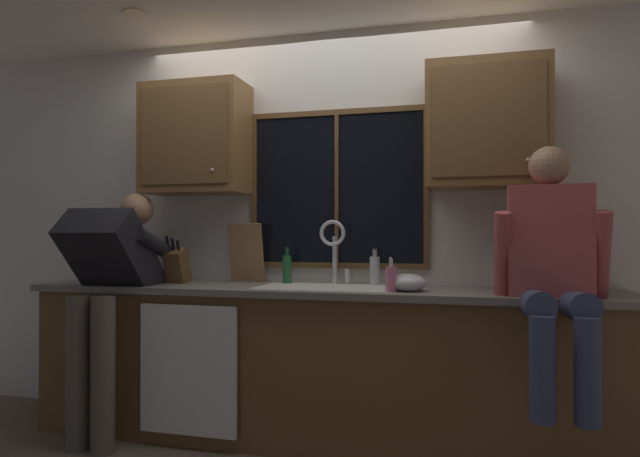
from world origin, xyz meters
name	(u,v)px	position (x,y,z in m)	size (l,w,h in m)	color
back_wall	(329,228)	(0.00, 0.06, 1.27)	(5.83, 0.12, 2.55)	silver
ceiling_downlight_left	(135,13)	(-1.03, -0.60, 2.54)	(0.14, 0.14, 0.01)	#FFEAB2
window_glass	(337,189)	(0.07, -0.01, 1.52)	(1.10, 0.02, 0.95)	black
window_frame_top	(337,112)	(0.07, -0.02, 2.02)	(1.17, 0.02, 0.04)	brown
window_frame_bottom	(337,265)	(0.07, -0.02, 1.03)	(1.17, 0.02, 0.04)	brown
window_frame_left	(254,191)	(-0.50, -0.02, 1.52)	(0.04, 0.02, 0.95)	brown
window_frame_right	(426,187)	(0.64, -0.02, 1.52)	(0.04, 0.02, 0.95)	brown
window_mullion_center	(337,189)	(0.07, -0.02, 1.52)	(0.02, 0.02, 0.95)	brown
lower_cabinet_run	(315,367)	(0.00, -0.29, 0.44)	(3.43, 0.58, 0.88)	brown
countertop	(315,290)	(0.00, -0.31, 0.90)	(3.49, 0.62, 0.04)	slate
dishwasher_front	(188,370)	(-0.67, -0.61, 0.46)	(0.60, 0.02, 0.74)	white
upper_cabinet_left	(196,139)	(-0.85, -0.17, 1.86)	(0.68, 0.36, 0.72)	brown
upper_cabinet_right	(487,125)	(0.99, -0.17, 1.86)	(0.68, 0.36, 0.72)	brown
sink	(326,304)	(0.07, -0.30, 0.82)	(0.80, 0.46, 0.21)	white
faucet	(334,244)	(0.08, -0.12, 1.17)	(0.18, 0.09, 0.40)	silver
person_standing	(110,283)	(-1.20, -0.59, 0.94)	(0.53, 0.71, 1.50)	#595147
person_sitting_on_counter	(552,261)	(1.28, -0.57, 1.10)	(0.54, 0.60, 1.26)	#384260
knife_block	(177,266)	(-0.92, -0.29, 1.03)	(0.12, 0.18, 0.32)	brown
cutting_board	(246,253)	(-0.53, -0.09, 1.11)	(0.23, 0.02, 0.39)	#997047
mixing_bowl	(408,283)	(0.56, -0.40, 0.97)	(0.20, 0.20, 0.10)	silver
soap_dispenser	(391,279)	(0.48, -0.47, 0.99)	(0.06, 0.07, 0.19)	pink
bottle_green_glass	(287,268)	(-0.24, -0.12, 1.02)	(0.06, 0.06, 0.23)	#1E592D
bottle_tall_clear	(375,270)	(0.33, -0.11, 1.02)	(0.06, 0.06, 0.23)	#B7B7BC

